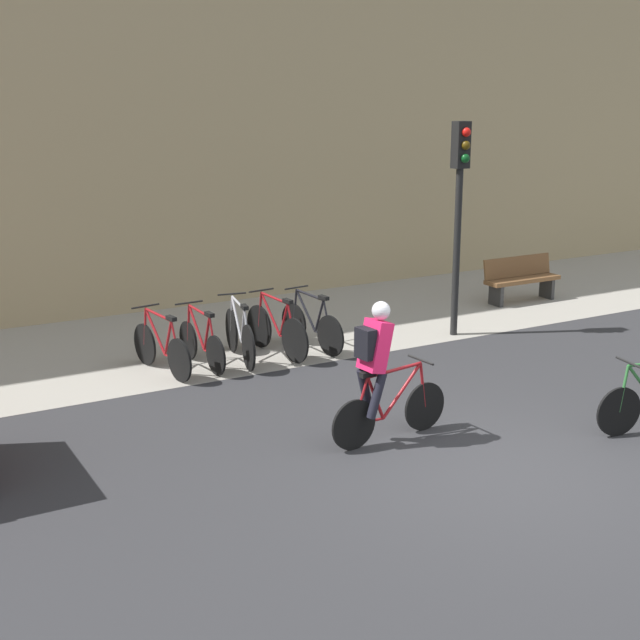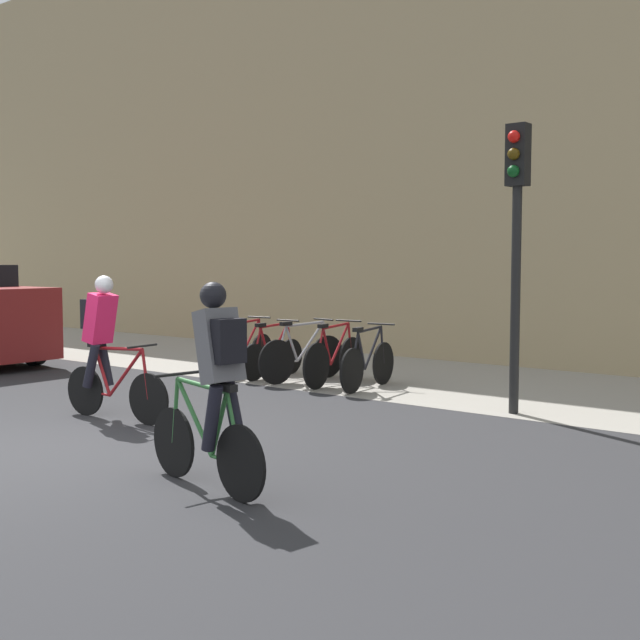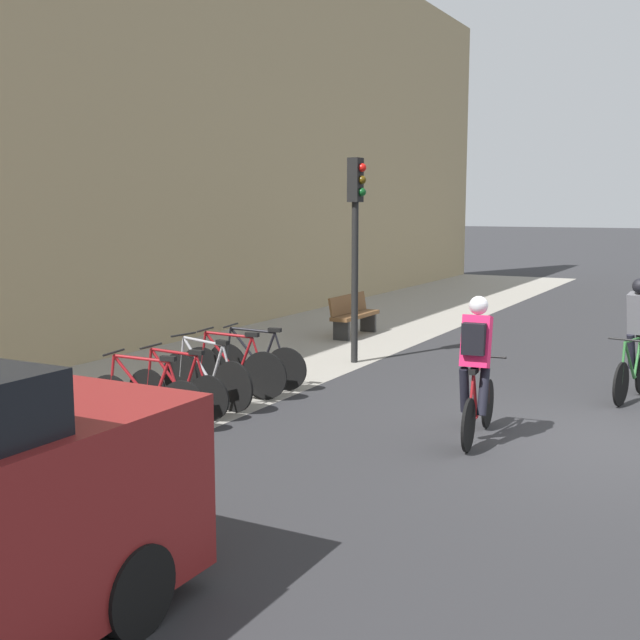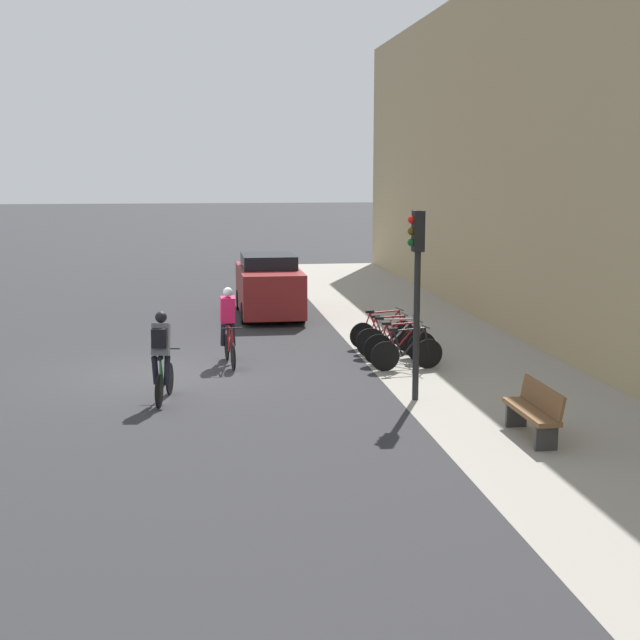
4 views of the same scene
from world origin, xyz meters
name	(u,v)px [view 1 (image 1 of 4)]	position (x,y,z in m)	size (l,w,h in m)	color
ground	(510,471)	(0.00, 0.00, 0.00)	(200.00, 200.00, 0.00)	#2B2B2D
kerb_strip	(252,331)	(0.00, 6.75, 0.00)	(44.00, 4.50, 0.01)	gray
building_facade	(188,47)	(0.00, 9.30, 4.86)	(44.00, 0.60, 9.72)	tan
cyclist_pink	(379,368)	(-0.84, 1.41, 0.95)	(1.71, 0.48, 1.75)	black
parked_bike_0	(162,348)	(-2.18, 5.25, 0.39)	(0.46, 1.69, 0.96)	black
parked_bike_1	(202,343)	(-1.54, 5.25, 0.38)	(0.46, 1.58, 0.94)	black
parked_bike_2	(240,335)	(-0.90, 5.25, 0.41)	(0.48, 1.74, 0.99)	black
parked_bike_3	(277,330)	(-0.26, 5.25, 0.41)	(0.46, 1.74, 0.99)	black
parked_bike_4	(312,325)	(0.38, 5.25, 0.40)	(0.46, 1.66, 0.97)	black
traffic_light_pole	(460,190)	(2.93, 4.80, 2.50)	(0.26, 0.30, 3.61)	black
bench	(521,278)	(5.60, 6.13, 0.47)	(1.65, 0.44, 0.89)	brown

